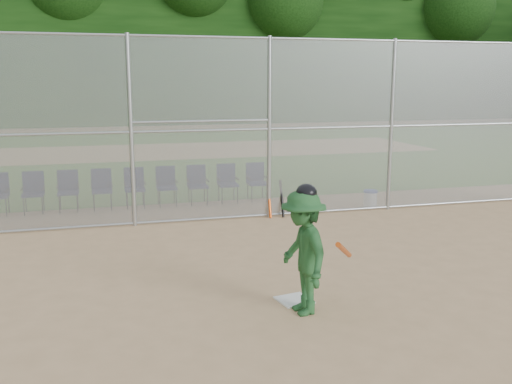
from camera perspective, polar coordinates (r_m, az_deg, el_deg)
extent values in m
plane|color=tan|center=(8.18, 4.78, -10.87)|extent=(100.00, 100.00, 0.00)
plane|color=#37681F|center=(25.43, -9.41, 4.06)|extent=(100.00, 100.00, 0.00)
plane|color=tan|center=(25.43, -9.41, 4.06)|extent=(24.00, 24.00, 0.00)
cube|color=gray|center=(12.44, -3.10, 6.21)|extent=(16.00, 0.02, 4.00)
cylinder|color=#9EA3A8|center=(12.43, -3.20, 15.21)|extent=(16.00, 0.05, 0.05)
cube|color=black|center=(42.26, -12.25, 14.16)|extent=(80.00, 5.00, 11.00)
cube|color=silver|center=(8.20, 3.83, -10.73)|extent=(0.52, 0.52, 0.02)
imported|color=#1F4F25|center=(7.55, 4.72, -6.05)|extent=(0.67, 1.11, 1.67)
ellipsoid|color=black|center=(7.36, 4.82, -0.06)|extent=(0.27, 0.30, 0.23)
cylinder|color=#C64912|center=(7.31, 8.78, -5.76)|extent=(0.52, 0.69, 0.42)
cylinder|color=white|center=(14.18, 11.35, -0.78)|extent=(0.32, 0.32, 0.38)
cylinder|color=#2840AD|center=(14.14, 11.38, 0.08)|extent=(0.34, 0.34, 0.05)
cylinder|color=#D84C14|center=(12.90, 1.33, -0.71)|extent=(0.06, 0.30, 0.83)
cylinder|color=black|center=(12.99, 2.59, -0.65)|extent=(0.06, 0.33, 0.83)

